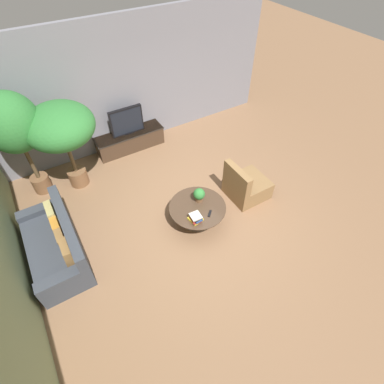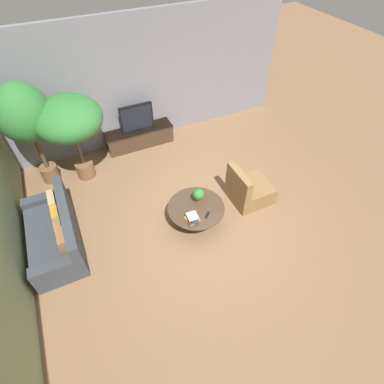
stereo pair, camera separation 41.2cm
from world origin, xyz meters
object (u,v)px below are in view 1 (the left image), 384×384
object	(u,v)px
television	(127,121)
potted_palm_corner	(60,128)
potted_plant_tabletop	(199,195)
coffee_table	(197,211)
couch_by_wall	(57,245)
media_console	(130,140)
armchair_wicker	(246,186)
potted_palm_tall	(13,126)

from	to	relation	value
television	potted_palm_corner	distance (m)	1.75
potted_plant_tabletop	coffee_table	bearing A→B (deg)	-131.28
coffee_table	couch_by_wall	size ratio (longest dim) A/B	0.60
media_console	coffee_table	bearing A→B (deg)	-85.95
coffee_table	armchair_wicker	xyz separation A→B (m)	(1.25, 0.07, -0.02)
media_console	potted_palm_corner	bearing A→B (deg)	-158.27
media_console	coffee_table	xyz separation A→B (m)	(0.21, -2.90, 0.05)
armchair_wicker	potted_palm_corner	xyz separation A→B (m)	(-2.96, 2.23, 1.19)
couch_by_wall	armchair_wicker	distance (m)	3.84
couch_by_wall	potted_palm_corner	size ratio (longest dim) A/B	0.95
armchair_wicker	potted_plant_tabletop	bearing A→B (deg)	86.86
media_console	couch_by_wall	distance (m)	3.29
couch_by_wall	potted_palm_tall	size ratio (longest dim) A/B	0.80
media_console	potted_plant_tabletop	xyz separation A→B (m)	(0.32, -2.77, 0.33)
coffee_table	potted_plant_tabletop	size ratio (longest dim) A/B	3.77
media_console	couch_by_wall	world-z (taller)	couch_by_wall
potted_palm_tall	couch_by_wall	bearing A→B (deg)	-92.89
media_console	couch_by_wall	bearing A→B (deg)	-135.64
coffee_table	couch_by_wall	xyz separation A→B (m)	(-2.56, 0.60, 0.00)
armchair_wicker	potted_palm_corner	world-z (taller)	potted_palm_corner
media_console	armchair_wicker	distance (m)	3.18
media_console	coffee_table	distance (m)	2.91
armchair_wicker	potted_plant_tabletop	xyz separation A→B (m)	(-1.14, 0.06, 0.30)
coffee_table	potted_palm_corner	world-z (taller)	potted_palm_corner
potted_palm_tall	potted_palm_corner	world-z (taller)	potted_palm_tall
potted_palm_corner	potted_palm_tall	bearing A→B (deg)	164.65
potted_palm_tall	potted_plant_tabletop	distance (m)	3.67
television	potted_palm_tall	size ratio (longest dim) A/B	0.35
coffee_table	potted_palm_tall	distance (m)	3.77
couch_by_wall	television	bearing A→B (deg)	134.34
media_console	couch_by_wall	size ratio (longest dim) A/B	0.93
media_console	potted_palm_tall	bearing A→B (deg)	-170.12
armchair_wicker	potted_plant_tabletop	distance (m)	1.18
television	couch_by_wall	bearing A→B (deg)	-135.66
media_console	potted_plant_tabletop	world-z (taller)	potted_plant_tabletop
coffee_table	media_console	bearing A→B (deg)	94.05
media_console	armchair_wicker	world-z (taller)	armchair_wicker
armchair_wicker	potted_palm_corner	size ratio (longest dim) A/B	0.44
couch_by_wall	potted_palm_tall	xyz separation A→B (m)	(0.10, 1.91, 1.36)
armchair_wicker	potted_palm_tall	xyz separation A→B (m)	(-3.71, 2.44, 1.38)
media_console	television	size ratio (longest dim) A/B	2.11
potted_palm_tall	potted_palm_corner	distance (m)	0.80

